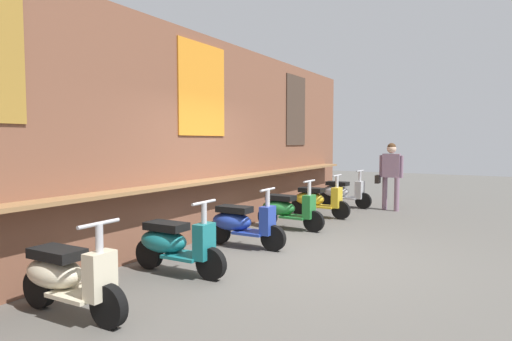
% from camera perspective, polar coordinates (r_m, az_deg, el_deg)
% --- Properties ---
extents(ground_plane, '(36.02, 36.02, 0.00)m').
position_cam_1_polar(ground_plane, '(6.59, 6.11, -11.06)').
color(ground_plane, '#56544F').
extents(market_stall_facade, '(12.86, 0.61, 3.49)m').
position_cam_1_polar(market_stall_facade, '(7.42, -8.24, 4.20)').
color(market_stall_facade, brown).
rests_on(market_stall_facade, ground_plane).
extents(scooter_cream, '(0.46, 1.40, 0.97)m').
position_cam_1_polar(scooter_cream, '(4.70, -23.71, -12.61)').
color(scooter_cream, beige).
rests_on(scooter_cream, ground_plane).
extents(scooter_teal, '(0.46, 1.40, 0.97)m').
position_cam_1_polar(scooter_teal, '(5.73, -10.76, -9.38)').
color(scooter_teal, '#197075').
rests_on(scooter_teal, ground_plane).
extents(scooter_blue, '(0.46, 1.40, 0.97)m').
position_cam_1_polar(scooter_blue, '(7.01, -2.01, -6.88)').
color(scooter_blue, '#233D9E').
rests_on(scooter_blue, ground_plane).
extents(scooter_green, '(0.46, 1.40, 0.97)m').
position_cam_1_polar(scooter_green, '(8.43, 3.99, -5.05)').
color(scooter_green, '#237533').
rests_on(scooter_green, ground_plane).
extents(scooter_yellow, '(0.46, 1.40, 0.97)m').
position_cam_1_polar(scooter_yellow, '(9.81, 7.94, -3.82)').
color(scooter_yellow, gold).
rests_on(scooter_yellow, ground_plane).
extents(scooter_silver, '(0.49, 1.40, 0.97)m').
position_cam_1_polar(scooter_silver, '(11.39, 11.20, -2.78)').
color(scooter_silver, '#B2B5BA').
rests_on(scooter_silver, ground_plane).
extents(shopper_with_handbag, '(0.29, 0.65, 1.65)m').
position_cam_1_polar(shopper_with_handbag, '(11.08, 17.25, 0.11)').
color(shopper_with_handbag, gray).
rests_on(shopper_with_handbag, ground_plane).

